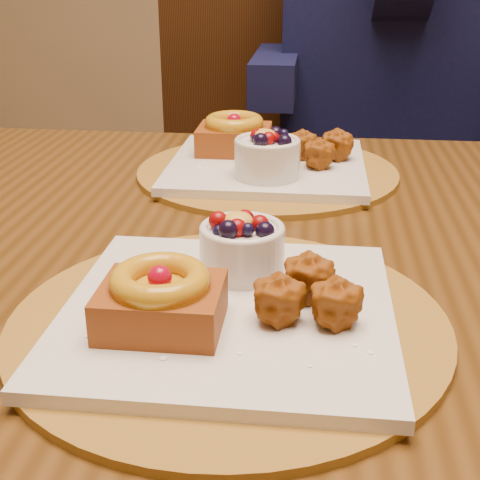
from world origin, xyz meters
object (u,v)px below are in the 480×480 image
(chair_far, at_px, (262,182))
(diner, at_px, (395,1))
(dining_table, at_px, (252,289))
(place_setting_near, at_px, (227,302))
(place_setting_far, at_px, (265,159))

(chair_far, xyz_separation_m, diner, (0.27, -0.05, 0.41))
(dining_table, xyz_separation_m, place_setting_near, (-0.00, -0.22, 0.10))
(dining_table, xyz_separation_m, place_setting_far, (-0.00, 0.22, 0.10))
(dining_table, height_order, chair_far, chair_far)
(place_setting_far, distance_m, diner, 0.62)
(place_setting_near, bearing_deg, chair_far, 92.97)
(place_setting_near, bearing_deg, place_setting_far, 90.10)
(place_setting_far, xyz_separation_m, diner, (0.22, 0.54, 0.19))
(chair_far, bearing_deg, place_setting_far, -92.74)
(place_setting_near, bearing_deg, dining_table, 89.48)
(dining_table, distance_m, place_setting_near, 0.24)
(dining_table, xyz_separation_m, diner, (0.22, 0.76, 0.29))
(chair_far, relative_size, diner, 1.10)
(chair_far, bearing_deg, dining_table, -93.89)
(place_setting_far, relative_size, diner, 0.42)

